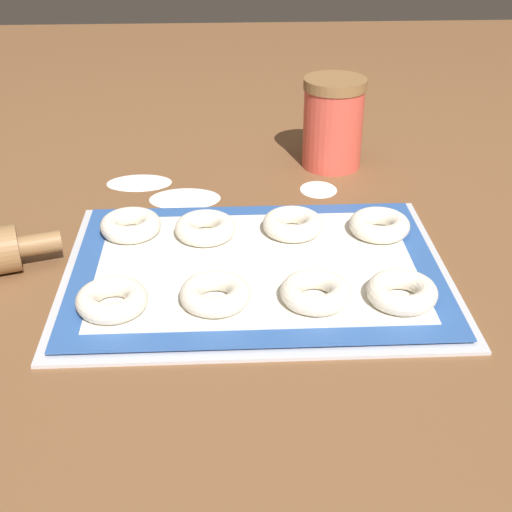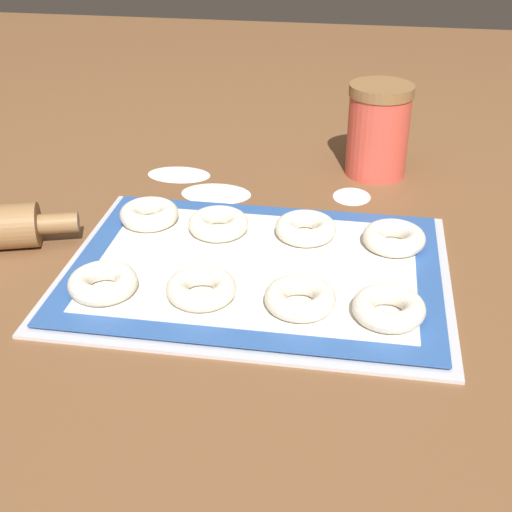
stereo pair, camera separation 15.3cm
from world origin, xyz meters
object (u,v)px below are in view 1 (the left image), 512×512
at_px(bagel_front_mid_left, 215,294).
at_px(bagel_front_mid_right, 316,292).
at_px(flour_canister, 333,123).
at_px(baking_tray, 256,270).
at_px(bagel_back_far_right, 379,225).
at_px(bagel_front_far_right, 402,292).
at_px(bagel_back_mid_right, 293,224).
at_px(bagel_back_mid_left, 205,228).
at_px(bagel_front_far_left, 112,300).
at_px(bagel_back_far_left, 131,225).

bearing_deg(bagel_front_mid_left, bagel_front_mid_right, -0.93).
bearing_deg(flour_canister, baking_tray, -112.67).
xyz_separation_m(bagel_front_mid_left, bagel_back_far_right, (0.21, 0.15, 0.00)).
bearing_deg(bagel_front_far_right, bagel_back_mid_right, 122.31).
height_order(bagel_back_mid_right, flour_canister, flour_canister).
distance_m(bagel_back_mid_left, bagel_back_mid_right, 0.11).
distance_m(bagel_front_mid_right, bagel_back_mid_right, 0.16).
height_order(bagel_front_far_left, bagel_back_mid_right, same).
xyz_separation_m(baking_tray, bagel_front_far_left, (-0.16, -0.09, 0.02)).
bearing_deg(baking_tray, bagel_back_far_left, 151.19).
xyz_separation_m(bagel_back_far_left, bagel_back_far_right, (0.32, -0.01, 0.00)).
height_order(bagel_back_far_left, bagel_back_mid_left, same).
height_order(bagel_front_mid_left, bagel_front_far_right, same).
bearing_deg(flour_canister, bagel_back_far_right, -83.96).
bearing_deg(bagel_back_mid_left, bagel_front_far_right, -36.40).
relative_size(bagel_front_mid_left, bagel_back_far_left, 1.00).
xyz_separation_m(bagel_front_mid_right, bagel_back_far_left, (-0.22, 0.17, 0.00)).
distance_m(bagel_front_mid_left, bagel_back_mid_left, 0.16).
distance_m(bagel_front_far_right, bagel_back_mid_left, 0.27).
bearing_deg(bagel_front_mid_left, flour_canister, 65.54).
distance_m(bagel_front_mid_left, bagel_back_mid_right, 0.19).
distance_m(baking_tray, bagel_back_far_right, 0.18).
relative_size(baking_tray, bagel_back_mid_left, 5.89).
relative_size(bagel_front_far_left, bagel_back_mid_right, 1.00).
bearing_deg(baking_tray, bagel_front_far_right, -28.81).
distance_m(baking_tray, bagel_front_mid_left, 0.10).
distance_m(bagel_front_mid_left, flour_canister, 0.45).
bearing_deg(bagel_back_mid_right, bagel_back_mid_left, -177.21).
relative_size(bagel_back_mid_left, flour_canister, 0.55).
bearing_deg(bagel_back_mid_right, bagel_front_far_right, -57.69).
distance_m(bagel_front_mid_right, bagel_front_far_right, 0.10).
bearing_deg(flour_canister, bagel_back_mid_right, -109.02).
distance_m(bagel_back_far_left, bagel_back_far_right, 0.32).
relative_size(bagel_front_far_right, bagel_back_far_right, 1.00).
relative_size(baking_tray, bagel_front_mid_left, 5.89).
xyz_separation_m(bagel_front_far_left, flour_canister, (0.30, 0.41, 0.05)).
xyz_separation_m(baking_tray, bagel_front_mid_left, (-0.05, -0.08, 0.02)).
distance_m(bagel_front_far_left, bagel_front_far_right, 0.32).
bearing_deg(bagel_back_mid_right, bagel_back_far_right, -4.19).
height_order(bagel_front_mid_left, bagel_front_mid_right, same).
relative_size(bagel_front_far_right, bagel_back_far_left, 1.00).
bearing_deg(bagel_front_far_left, bagel_front_mid_left, 3.36).
relative_size(bagel_back_mid_left, bagel_back_far_right, 1.00).
xyz_separation_m(bagel_back_mid_left, bagel_back_mid_right, (0.11, 0.01, 0.00)).
bearing_deg(baking_tray, flour_canister, 67.33).
distance_m(bagel_front_far_left, bagel_back_far_right, 0.36).
relative_size(bagel_front_far_left, flour_canister, 0.55).
bearing_deg(bagel_back_mid_left, bagel_back_mid_right, 2.79).
distance_m(bagel_front_mid_right, flour_canister, 0.42).
bearing_deg(bagel_front_mid_right, bagel_back_far_right, 56.61).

